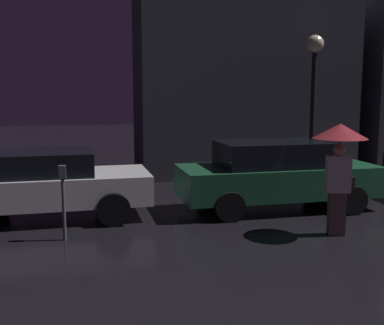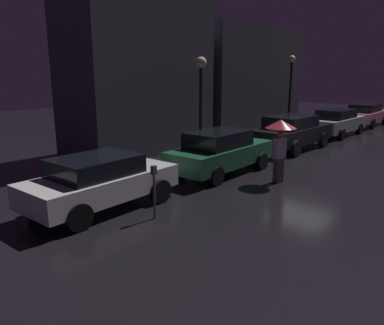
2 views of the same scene
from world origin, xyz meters
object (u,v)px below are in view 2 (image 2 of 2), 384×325
at_px(parked_car_silver, 337,122).
at_px(street_lamp_near, 201,82).
at_px(parked_car_green, 220,151).
at_px(parking_meter, 154,186).
at_px(parked_car_pink, 366,114).
at_px(parked_car_white, 100,181).
at_px(pedestrian_with_umbrella, 280,134).
at_px(street_lamp_far, 291,82).
at_px(parked_car_black, 292,132).

xyz_separation_m(parked_car_silver, street_lamp_near, (-8.88, 2.67, 2.32)).
bearing_deg(parked_car_green, parking_meter, -164.10).
height_order(parked_car_silver, parked_car_pink, parked_car_silver).
xyz_separation_m(parked_car_white, pedestrian_with_umbrella, (5.25, -2.31, 0.83)).
height_order(parked_car_green, street_lamp_far, street_lamp_far).
bearing_deg(street_lamp_far, parked_car_white, -171.39).
relative_size(parked_car_silver, pedestrian_with_umbrella, 2.27).
xyz_separation_m(parking_meter, street_lamp_far, (14.30, 3.84, 2.16)).
bearing_deg(parked_car_pink, street_lamp_near, 169.35).
xyz_separation_m(parked_car_silver, street_lamp_far, (-1.23, 2.37, 2.21)).
bearing_deg(parked_car_green, parked_car_black, -0.37).
xyz_separation_m(parked_car_black, parking_meter, (-10.11, -1.52, -0.01)).
xyz_separation_m(parking_meter, street_lamp_near, (6.66, 4.14, 2.27)).
relative_size(parked_car_white, parked_car_pink, 0.92).
bearing_deg(pedestrian_with_umbrella, parking_meter, 6.57).
distance_m(parked_car_green, parked_car_pink, 16.43).
bearing_deg(parked_car_white, parking_meter, -77.83).
distance_m(parked_car_white, parked_car_pink, 21.34).
bearing_deg(pedestrian_with_umbrella, parked_car_white, -8.97).
relative_size(parked_car_white, pedestrian_with_umbrella, 2.02).
height_order(parked_car_pink, street_lamp_far, street_lamp_far).
bearing_deg(street_lamp_near, street_lamp_far, -2.24).
relative_size(parked_car_green, street_lamp_near, 1.07).
relative_size(parking_meter, street_lamp_far, 0.30).
xyz_separation_m(parked_car_black, pedestrian_with_umbrella, (-5.27, -2.22, 0.74)).
distance_m(parked_car_silver, street_lamp_far, 3.46).
distance_m(pedestrian_with_umbrella, street_lamp_near, 5.38).
bearing_deg(parked_car_green, parked_car_pink, -1.01).
bearing_deg(street_lamp_far, parking_meter, -164.97).
bearing_deg(street_lamp_far, parked_car_pink, -19.04).
xyz_separation_m(parked_car_black, street_lamp_near, (-3.46, 2.62, 2.26)).
relative_size(parked_car_pink, street_lamp_far, 1.01).
distance_m(parked_car_white, parked_car_black, 10.52).
bearing_deg(parked_car_black, pedestrian_with_umbrella, -155.46).
relative_size(parked_car_silver, parked_car_pink, 1.04).
distance_m(parking_meter, street_lamp_near, 8.16).
bearing_deg(parked_car_pink, parked_car_white, 179.46).
distance_m(parked_car_black, parked_car_pink, 10.82).
height_order(parked_car_green, parked_car_black, parked_car_black).
bearing_deg(parked_car_white, pedestrian_with_umbrella, -25.72).
relative_size(parked_car_black, pedestrian_with_umbrella, 2.30).
xyz_separation_m(parked_car_white, parked_car_pink, (21.34, -0.06, 0.03)).
relative_size(pedestrian_with_umbrella, street_lamp_far, 0.46).
bearing_deg(parking_meter, parked_car_black, 8.56).
distance_m(street_lamp_near, street_lamp_far, 7.65).
height_order(parked_car_white, street_lamp_far, street_lamp_far).
height_order(parked_car_silver, pedestrian_with_umbrella, pedestrian_with_umbrella).
distance_m(parked_car_pink, street_lamp_far, 7.35).
distance_m(parked_car_pink, street_lamp_near, 14.69).
relative_size(parked_car_silver, street_lamp_near, 1.12).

